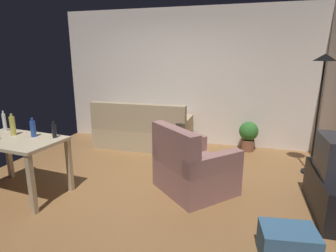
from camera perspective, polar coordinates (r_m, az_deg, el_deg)
name	(u,v)px	position (r m, az deg, el deg)	size (l,w,h in m)	color
ground_plane	(152,186)	(4.03, -3.34, -12.16)	(5.20, 4.40, 0.02)	olive
wall_rear	(185,78)	(5.75, 3.61, 9.92)	(5.20, 0.10, 2.70)	silver
couch	(143,132)	(5.55, -5.22, -1.22)	(1.86, 0.84, 0.92)	tan
tv_stand	(334,194)	(3.79, 30.98, -11.92)	(0.44, 1.10, 0.48)	black
torchiere_lamp	(322,82)	(4.61, 29.09, 7.91)	(0.32, 0.32, 1.81)	black
desk	(16,147)	(4.05, -28.85, -3.76)	(1.27, 0.83, 0.76)	#C6B28E
potted_plant	(248,134)	(5.51, 16.23, -1.61)	(0.36, 0.36, 0.57)	brown
armchair	(192,168)	(3.75, 4.99, -8.70)	(1.23, 1.23, 0.92)	#996B66
storage_box	(288,244)	(2.89, 23.40, -21.39)	(0.48, 0.34, 0.30)	#386084
bottle_clear	(4,122)	(4.49, -30.62, 0.74)	(0.05, 0.05, 0.28)	silver
bottle_squat	(13,126)	(4.17, -29.34, 0.06)	(0.07, 0.07, 0.29)	#BCB24C
bottle_blue	(33,128)	(3.97, -26.03, -0.46)	(0.07, 0.07, 0.25)	#2347A3
bottle_dark	(54,131)	(3.82, -22.39, -0.87)	(0.05, 0.05, 0.22)	black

